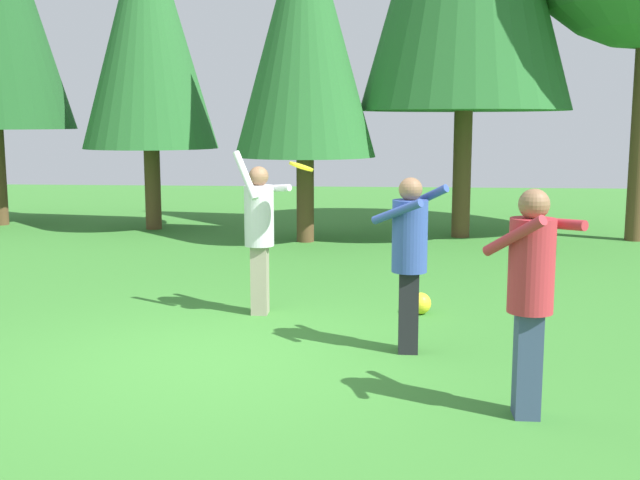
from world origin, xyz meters
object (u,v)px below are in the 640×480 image
at_px(person_thrower, 259,226).
at_px(person_catcher, 410,249).
at_px(tree_left, 148,28).
at_px(person_bystander, 531,283).
at_px(frisbee, 301,167).
at_px(tree_center, 305,30).
at_px(ball_yellow, 420,303).

distance_m(person_thrower, person_catcher, 2.18).
bearing_deg(tree_left, person_bystander, -59.47).
xyz_separation_m(person_catcher, frisbee, (-1.14, 0.96, 0.73)).
xyz_separation_m(person_catcher, tree_center, (-1.72, 6.95, 2.86)).
bearing_deg(ball_yellow, tree_left, 127.31).
distance_m(frisbee, ball_yellow, 2.17).
height_order(frisbee, tree_left, tree_left).
height_order(person_catcher, ball_yellow, person_catcher).
height_order(tree_center, tree_left, tree_left).
distance_m(tree_center, tree_left, 3.68).
xyz_separation_m(frisbee, tree_left, (-3.93, 7.46, 2.38)).
bearing_deg(frisbee, person_thrower, 141.54).
bearing_deg(tree_center, tree_left, 156.30).
bearing_deg(person_catcher, person_thrower, 0.52).
height_order(person_bystander, frisbee, frisbee).
bearing_deg(frisbee, person_bystander, -52.26).
distance_m(person_bystander, tree_center, 9.37).
relative_size(person_thrower, person_bystander, 1.09).
relative_size(person_thrower, person_catcher, 1.12).
bearing_deg(tree_center, person_thrower, -89.62).
bearing_deg(person_bystander, person_catcher, -9.99).
bearing_deg(person_catcher, ball_yellow, -56.91).
distance_m(person_thrower, tree_left, 8.40).
bearing_deg(person_thrower, person_catcher, -1.13).
xyz_separation_m(person_bystander, tree_center, (-2.56, 8.56, 2.84)).
bearing_deg(tree_center, ball_yellow, -70.68).
bearing_deg(frisbee, ball_yellow, 22.87).
height_order(person_thrower, person_catcher, person_thrower).
relative_size(person_catcher, frisbee, 6.08).
xyz_separation_m(ball_yellow, tree_center, (-1.90, 5.43, 3.75)).
relative_size(person_bystander, frisbee, 6.21).
height_order(person_catcher, tree_center, tree_center).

